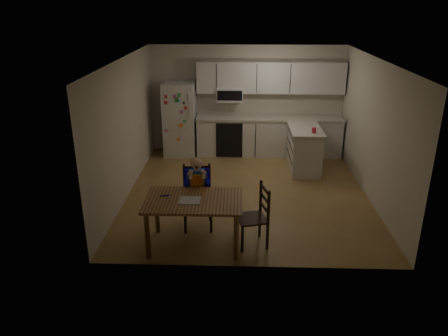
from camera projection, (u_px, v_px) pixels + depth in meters
room at (248, 122)px, 8.37m from camera, size 4.52×5.01×2.51m
refrigerator at (180, 119)px, 10.13m from camera, size 0.72×0.70×1.70m
kitchen_run at (268, 118)px, 10.13m from camera, size 3.37×0.62×2.15m
kitchen_island at (304, 149)px, 9.34m from camera, size 0.66×1.26×0.93m
red_cup at (314, 130)px, 8.81m from camera, size 0.09×0.09×0.11m
dining_table at (194, 206)px, 6.35m from camera, size 1.41×0.91×0.76m
napkin at (190, 200)px, 6.27m from camera, size 0.30×0.26×0.01m
toddler_spoon at (163, 196)px, 6.42m from camera, size 0.12×0.06×0.02m
chair_booster at (197, 185)px, 6.90m from camera, size 0.50×0.50×1.19m
chair_side at (258, 212)px, 6.43m from camera, size 0.51×0.51×0.95m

